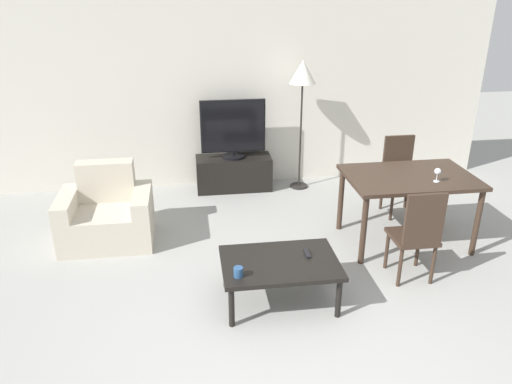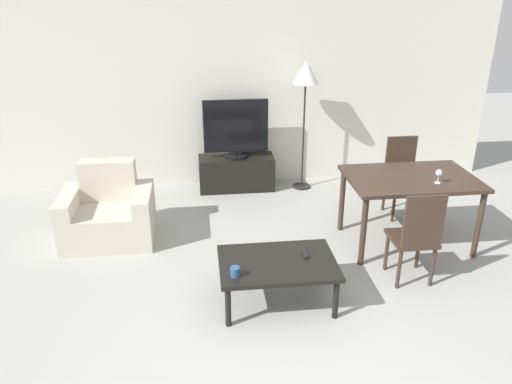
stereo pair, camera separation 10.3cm
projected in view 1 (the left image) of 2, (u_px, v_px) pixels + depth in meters
name	position (u px, v px, depth m)	size (l,w,h in m)	color
ground_plane	(304.00, 374.00, 3.66)	(18.00, 18.00, 0.00)	#9E9E99
wall_back	(242.00, 86.00, 6.63)	(6.83, 0.06, 2.70)	silver
armchair	(107.00, 216.00, 5.43)	(0.97, 0.73, 0.84)	beige
tv_stand	(234.00, 173.00, 6.80)	(1.01, 0.40, 0.46)	black
tv	(233.00, 129.00, 6.55)	(0.85, 0.30, 0.78)	black
coffee_table	(280.00, 265.00, 4.35)	(1.02, 0.69, 0.41)	black
dining_table	(409.00, 183.00, 5.25)	(1.33, 0.89, 0.78)	#38281E
dining_chair_near	(417.00, 232.00, 4.60)	(0.40, 0.40, 0.94)	#38281E
dining_chair_far	(399.00, 172.00, 6.04)	(0.40, 0.40, 0.94)	#38281E
floor_lamp	(303.00, 78.00, 6.36)	(0.34, 0.34, 1.73)	black
remote_primary	(307.00, 253.00, 4.43)	(0.04, 0.15, 0.02)	black
cup_white_near	(238.00, 272.00, 4.09)	(0.08, 0.08, 0.09)	navy
wine_glass_left	(438.00, 172.00, 5.01)	(0.07, 0.07, 0.15)	silver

